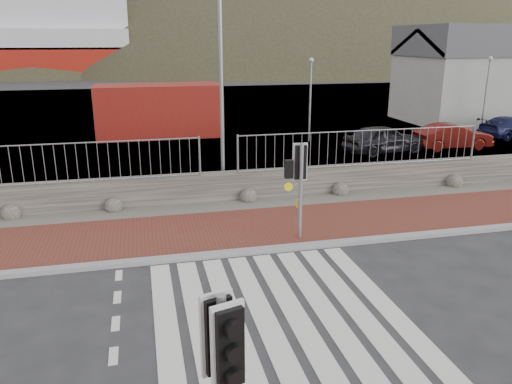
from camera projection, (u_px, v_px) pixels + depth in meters
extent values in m
plane|color=#28282B|center=(281.00, 318.00, 9.30)|extent=(220.00, 220.00, 0.00)
cube|color=maroon|center=(235.00, 230.00, 13.47)|extent=(40.00, 3.00, 0.08)
cube|color=gray|center=(247.00, 252.00, 12.07)|extent=(40.00, 0.25, 0.12)
cube|color=silver|center=(167.00, 332.00, 8.84)|extent=(0.42, 5.60, 0.01)
cube|color=silver|center=(201.00, 328.00, 8.97)|extent=(0.42, 5.60, 0.01)
cube|color=silver|center=(234.00, 324.00, 9.10)|extent=(0.42, 5.60, 0.01)
cube|color=silver|center=(265.00, 320.00, 9.23)|extent=(0.42, 5.60, 0.01)
cube|color=silver|center=(296.00, 316.00, 9.36)|extent=(0.42, 5.60, 0.01)
cube|color=silver|center=(326.00, 312.00, 9.49)|extent=(0.42, 5.60, 0.01)
cube|color=silver|center=(356.00, 308.00, 9.62)|extent=(0.42, 5.60, 0.01)
cube|color=silver|center=(384.00, 305.00, 9.75)|extent=(0.42, 5.60, 0.01)
cube|color=#59544C|center=(223.00, 207.00, 15.34)|extent=(40.00, 1.50, 0.06)
cube|color=#413D35|center=(219.00, 187.00, 15.96)|extent=(40.00, 0.60, 0.90)
cylinder|color=gray|center=(53.00, 144.00, 14.29)|extent=(8.40, 0.04, 0.04)
cylinder|color=gray|center=(200.00, 157.00, 15.38)|extent=(0.07, 0.07, 1.20)
cylinder|color=gray|center=(363.00, 131.00, 16.38)|extent=(8.40, 0.04, 0.04)
cylinder|color=gray|center=(238.00, 155.00, 15.64)|extent=(0.07, 0.07, 1.20)
cylinder|color=gray|center=(473.00, 143.00, 17.47)|extent=(0.07, 0.07, 1.20)
cube|color=#4C4C4F|center=(173.00, 113.00, 35.27)|extent=(120.00, 40.00, 0.50)
cube|color=#3F4C54|center=(155.00, 77.00, 67.85)|extent=(220.00, 50.00, 0.05)
cube|color=silver|center=(11.00, 7.00, 65.96)|extent=(30.00, 12.00, 6.00)
cube|color=#9E9E99|center=(499.00, 88.00, 31.58)|extent=(12.00, 6.00, 4.00)
cube|color=#4C4C51|center=(506.00, 41.00, 30.73)|extent=(12.20, 6.20, 1.80)
ellipsoid|color=#282F1C|center=(75.00, 178.00, 93.74)|extent=(106.40, 68.40, 76.00)
ellipsoid|color=#282F1C|center=(302.00, 192.00, 105.27)|extent=(140.00, 90.00, 100.00)
ellipsoid|color=#282F1C|center=(491.00, 154.00, 113.29)|extent=(112.00, 72.00, 80.00)
cube|color=black|center=(222.00, 339.00, 5.08)|extent=(0.41, 0.31, 0.96)
sphere|color=#0CE53F|center=(223.00, 362.00, 5.16)|extent=(0.14, 0.14, 0.14)
cylinder|color=gray|center=(301.00, 193.00, 12.53)|extent=(0.10, 0.10, 2.55)
cube|color=yellow|center=(300.00, 205.00, 12.63)|extent=(0.13, 0.08, 0.20)
cube|color=black|center=(301.00, 163.00, 12.30)|extent=(0.37, 0.23, 0.96)
sphere|color=red|center=(302.00, 152.00, 12.22)|extent=(0.14, 0.14, 0.14)
cube|color=black|center=(289.00, 169.00, 12.29)|extent=(0.21, 0.15, 0.46)
cylinder|color=gray|center=(221.00, 82.00, 15.82)|extent=(0.13, 0.13, 7.33)
cube|color=maroon|center=(159.00, 110.00, 26.47)|extent=(6.53, 2.78, 2.71)
imported|color=black|center=(383.00, 139.00, 22.67)|extent=(3.94, 2.07, 1.28)
imported|color=#540F0C|center=(453.00, 136.00, 23.50)|extent=(3.64, 1.36, 1.19)
imported|color=#12153A|center=(511.00, 127.00, 26.24)|extent=(4.07, 2.41, 1.10)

